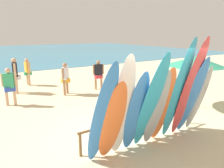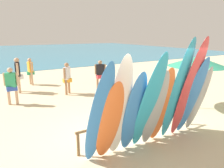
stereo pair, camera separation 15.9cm
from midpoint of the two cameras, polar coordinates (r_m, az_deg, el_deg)
The scene contains 21 objects.
ground at distance 18.68m, azimuth -21.04°, elevation 4.04°, with size 60.00×60.00×0.00m, color beige.
ocean_water at distance 36.94m, azimuth -26.71°, elevation 7.83°, with size 60.00×40.00×0.02m, color teal.
surfboard_rack at distance 5.83m, azimuth 6.86°, elevation -9.83°, with size 3.66×0.07×0.62m.
surfboard_blue_0 at distance 4.20m, azimuth -3.87°, elevation -9.21°, with size 0.47×0.07×2.52m, color #337AD1.
surfboard_orange_1 at distance 4.45m, azimuth -0.98°, elevation -10.63°, with size 0.55×0.08×2.09m, color orange.
surfboard_white_2 at distance 4.55m, azimuth 1.80°, elevation -6.77°, with size 0.50×0.07×2.53m, color white.
surfboard_blue_3 at distance 4.83m, azimuth 5.52°, elevation -8.04°, with size 0.51×0.08×2.15m, color #337AD1.
surfboard_teal_4 at distance 4.85m, azimuth 9.55°, elevation -5.45°, with size 0.49×0.08×2.64m, color #289EC6.
surfboard_grey_5 at distance 5.16m, azimuth 11.23°, elevation -6.89°, with size 0.48×0.08×2.15m, color #999EA3.
surfboard_orange_6 at distance 5.44m, azimuth 12.90°, elevation -5.81°, with size 0.55×0.08×2.14m, color orange.
surfboard_teal_7 at distance 5.55m, azimuth 16.89°, elevation -1.97°, with size 0.49×0.06×2.85m, color #289EC6.
surfboard_red_8 at distance 5.74m, azimuth 19.54°, elevation -1.59°, with size 0.49×0.06×2.88m, color #D13D42.
surfboard_blue_9 at distance 6.03m, azimuth 20.44°, elevation -3.34°, with size 0.49×0.07×2.40m, color #337AD1.
surfboard_grey_10 at distance 6.41m, azimuth 21.97°, elevation -3.84°, with size 0.47×0.08×2.07m, color #999EA3.
beachgoer_strolling at distance 9.19m, azimuth -26.77°, elevation -0.03°, with size 0.54×0.33×1.52m.
beachgoer_by_water at distance 12.47m, azimuth -22.51°, elevation 3.60°, with size 0.39×0.57×1.51m.
beachgoer_midbeach at distance 9.99m, azimuth -13.13°, elevation 2.03°, with size 0.43×0.43×1.51m.
beachgoer_photographing at distance 11.02m, azimuth -25.38°, elevation 2.72°, with size 0.44×0.64×1.71m.
beachgoer_near_rack at distance 10.71m, azimuth -4.18°, elevation 3.10°, with size 0.54×0.31×1.50m.
beach_chair_red at distance 9.82m, azimuth 13.21°, elevation -0.80°, with size 0.73×0.81×0.83m.
beach_umbrella at distance 8.38m, azimuth 21.39°, elevation 5.86°, with size 2.11×2.11×2.01m.
Camera 1 is at (-3.45, -4.11, 2.82)m, focal length 33.36 mm.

